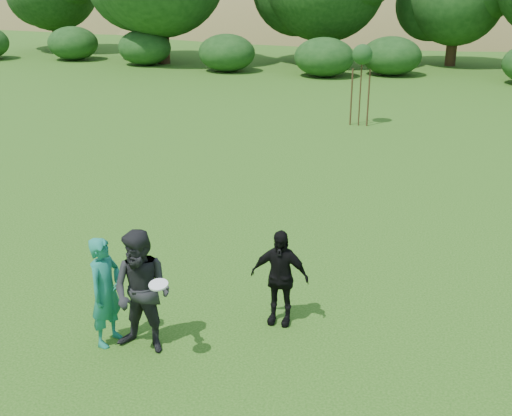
{
  "coord_description": "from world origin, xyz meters",
  "views": [
    {
      "loc": [
        3.32,
        -7.79,
        5.38
      ],
      "look_at": [
        0.0,
        3.0,
        1.1
      ],
      "focal_mm": 45.0,
      "sensor_mm": 36.0,
      "label": 1
    }
  ],
  "objects": [
    {
      "name": "player_black",
      "position": [
        1.02,
        0.95,
        0.8
      ],
      "size": [
        0.94,
        0.41,
        1.59
      ],
      "primitive_type": "imported",
      "rotation": [
        0.0,
        0.0,
        0.03
      ],
      "color": "black",
      "rests_on": "ground"
    },
    {
      "name": "hillside",
      "position": [
        -0.56,
        68.45,
        -11.97
      ],
      "size": [
        150.0,
        72.0,
        52.0
      ],
      "color": "olive",
      "rests_on": "ground"
    },
    {
      "name": "ground",
      "position": [
        0.0,
        0.0,
        0.0
      ],
      "size": [
        120.0,
        120.0,
        0.0
      ],
      "primitive_type": "plane",
      "color": "#19470C",
      "rests_on": "ground"
    },
    {
      "name": "sapling",
      "position": [
        0.2,
        14.85,
        2.42
      ],
      "size": [
        0.7,
        0.7,
        2.85
      ],
      "color": "#392616",
      "rests_on": "ground"
    },
    {
      "name": "player_teal",
      "position": [
        -1.29,
        -0.38,
        0.86
      ],
      "size": [
        0.5,
        0.68,
        1.71
      ],
      "primitive_type": "imported",
      "rotation": [
        0.0,
        0.0,
        1.42
      ],
      "color": "#1B7A64",
      "rests_on": "ground"
    },
    {
      "name": "frisbee",
      "position": [
        -0.26,
        -0.71,
        1.29
      ],
      "size": [
        0.27,
        0.27,
        0.07
      ],
      "color": "white",
      "rests_on": "ground"
    },
    {
      "name": "player_grey",
      "position": [
        -0.68,
        -0.4,
        0.95
      ],
      "size": [
        0.96,
        0.76,
        1.9
      ],
      "primitive_type": "imported",
      "rotation": [
        0.0,
        0.0,
        -0.05
      ],
      "color": "black",
      "rests_on": "ground"
    }
  ]
}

